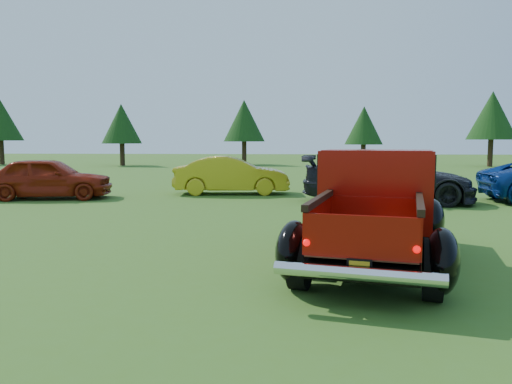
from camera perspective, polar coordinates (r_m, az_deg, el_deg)
ground at (r=7.94m, az=-0.52°, el=-8.10°), size 120.00×120.00×0.00m
tree_far_west at (r=43.97m, az=-27.22°, el=7.40°), size 3.33×3.33×5.20m
tree_west at (r=38.80m, az=-15.12°, el=7.52°), size 2.94×2.94×4.60m
tree_mid_left at (r=38.87m, az=-1.36°, el=8.13°), size 3.20×3.20×5.00m
tree_mid_right at (r=38.07m, az=12.22°, el=7.42°), size 2.82×2.82×4.40m
tree_east at (r=39.90m, az=25.37°, el=7.89°), size 3.46×3.46×5.40m
pickup_truck at (r=8.21m, az=13.53°, el=-1.81°), size 3.13×5.06×1.77m
show_car_red at (r=17.72m, az=-22.63°, el=1.49°), size 4.23×2.25×1.37m
show_car_yellow at (r=17.84m, az=-2.81°, el=1.93°), size 4.19×1.79×1.34m
show_car_grey at (r=15.90m, az=14.74°, el=1.54°), size 5.37×2.63×1.50m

